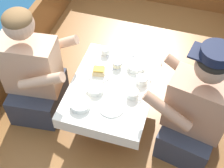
# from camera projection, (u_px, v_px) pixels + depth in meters

# --- Properties ---
(ground_plane) EXTENTS (60.00, 60.00, 0.00)m
(ground_plane) POSITION_uv_depth(u_px,v_px,m) (112.00, 140.00, 2.74)
(ground_plane) COLOR navy
(boat_deck) EXTENTS (1.95, 3.46, 0.33)m
(boat_deck) POSITION_uv_depth(u_px,v_px,m) (112.00, 130.00, 2.62)
(boat_deck) COLOR brown
(boat_deck) RESTS_ON ground_plane
(gunwale_port) EXTENTS (0.06, 3.46, 0.41)m
(gunwale_port) POSITION_uv_depth(u_px,v_px,m) (0.00, 77.00, 2.52)
(gunwale_port) COLOR brown
(gunwale_port) RESTS_ON boat_deck
(cockpit_table) EXTENTS (0.58, 0.76, 0.41)m
(cockpit_table) POSITION_uv_depth(u_px,v_px,m) (112.00, 90.00, 2.22)
(cockpit_table) COLOR #B2B2B7
(cockpit_table) RESTS_ON boat_deck
(person_port) EXTENTS (0.56, 0.49, 0.95)m
(person_port) POSITION_uv_depth(u_px,v_px,m) (34.00, 75.00, 2.29)
(person_port) COLOR #333847
(person_port) RESTS_ON boat_deck
(person_starboard) EXTENTS (0.58, 0.52, 0.96)m
(person_starboard) POSITION_uv_depth(u_px,v_px,m) (195.00, 113.00, 2.07)
(person_starboard) COLOR #333847
(person_starboard) RESTS_ON boat_deck
(plate_sandwich) EXTENTS (0.18, 0.18, 0.01)m
(plate_sandwich) POSITION_uv_depth(u_px,v_px,m) (99.00, 73.00, 2.25)
(plate_sandwich) COLOR silver
(plate_sandwich) RESTS_ON cockpit_table
(plate_bread) EXTENTS (0.17, 0.17, 0.01)m
(plate_bread) POSITION_uv_depth(u_px,v_px,m) (112.00, 107.00, 2.06)
(plate_bread) COLOR silver
(plate_bread) RESTS_ON cockpit_table
(sandwich) EXTENTS (0.10, 0.09, 0.05)m
(sandwich) POSITION_uv_depth(u_px,v_px,m) (99.00, 71.00, 2.23)
(sandwich) COLOR #E0BC7F
(sandwich) RESTS_ON plate_sandwich
(bowl_port_near) EXTENTS (0.13, 0.13, 0.04)m
(bowl_port_near) POSITION_uv_depth(u_px,v_px,m) (136.00, 66.00, 2.28)
(bowl_port_near) COLOR silver
(bowl_port_near) RESTS_ON cockpit_table
(bowl_starboard_near) EXTENTS (0.12, 0.12, 0.04)m
(bowl_starboard_near) POSITION_uv_depth(u_px,v_px,m) (95.00, 88.00, 2.14)
(bowl_starboard_near) COLOR silver
(bowl_starboard_near) RESTS_ON cockpit_table
(bowl_center_far) EXTENTS (0.14, 0.14, 0.04)m
(bowl_center_far) POSITION_uv_depth(u_px,v_px,m) (80.00, 104.00, 2.05)
(bowl_center_far) COLOR silver
(bowl_center_far) RESTS_ON cockpit_table
(coffee_cup_port) EXTENTS (0.11, 0.08, 0.06)m
(coffee_cup_port) POSITION_uv_depth(u_px,v_px,m) (142.00, 80.00, 2.18)
(coffee_cup_port) COLOR silver
(coffee_cup_port) RESTS_ON cockpit_table
(coffee_cup_starboard) EXTENTS (0.09, 0.06, 0.06)m
(coffee_cup_starboard) POSITION_uv_depth(u_px,v_px,m) (106.00, 51.00, 2.37)
(coffee_cup_starboard) COLOR silver
(coffee_cup_starboard) RESTS_ON cockpit_table
(coffee_cup_center) EXTENTS (0.10, 0.08, 0.06)m
(coffee_cup_center) POSITION_uv_depth(u_px,v_px,m) (133.00, 94.00, 2.10)
(coffee_cup_center) COLOR silver
(coffee_cup_center) RESTS_ON cockpit_table
(tin_can) EXTENTS (0.07, 0.07, 0.05)m
(tin_can) POSITION_uv_depth(u_px,v_px,m) (117.00, 64.00, 2.28)
(tin_can) COLOR silver
(tin_can) RESTS_ON cockpit_table
(utensil_spoon_center) EXTENTS (0.11, 0.15, 0.01)m
(utensil_spoon_center) POSITION_uv_depth(u_px,v_px,m) (108.00, 60.00, 2.35)
(utensil_spoon_center) COLOR silver
(utensil_spoon_center) RESTS_ON cockpit_table
(utensil_spoon_port) EXTENTS (0.12, 0.14, 0.01)m
(utensil_spoon_port) POSITION_uv_depth(u_px,v_px,m) (128.00, 58.00, 2.36)
(utensil_spoon_port) COLOR silver
(utensil_spoon_port) RESTS_ON cockpit_table
(utensil_knife_starboard) EXTENTS (0.05, 0.17, 0.00)m
(utensil_knife_starboard) POSITION_uv_depth(u_px,v_px,m) (140.00, 60.00, 2.35)
(utensil_knife_starboard) COLOR silver
(utensil_knife_starboard) RESTS_ON cockpit_table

